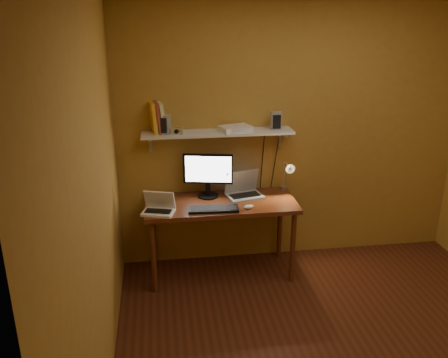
{
  "coord_description": "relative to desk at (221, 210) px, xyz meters",
  "views": [
    {
      "loc": [
        -1.29,
        -2.74,
        2.46
      ],
      "look_at": [
        -0.74,
        1.18,
        1.01
      ],
      "focal_mm": 38.0,
      "sensor_mm": 36.0,
      "label": 1
    }
  ],
  "objects": [
    {
      "name": "room",
      "position": [
        0.75,
        -1.28,
        0.64
      ],
      "size": [
        3.44,
        3.24,
        2.64
      ],
      "color": "#512314",
      "rests_on": "ground"
    },
    {
      "name": "desk",
      "position": [
        0.0,
        0.0,
        0.0
      ],
      "size": [
        1.4,
        0.6,
        0.75
      ],
      "color": "brown",
      "rests_on": "ground"
    },
    {
      "name": "wall_shelf",
      "position": [
        0.0,
        0.19,
        0.69
      ],
      "size": [
        1.4,
        0.25,
        0.21
      ],
      "color": "silver",
      "rests_on": "room"
    },
    {
      "name": "monitor",
      "position": [
        -0.1,
        0.15,
        0.32
      ],
      "size": [
        0.46,
        0.23,
        0.42
      ],
      "rotation": [
        0.0,
        0.0,
        -0.2
      ],
      "color": "black",
      "rests_on": "desk"
    },
    {
      "name": "laptop",
      "position": [
        0.23,
        0.12,
        0.15
      ],
      "size": [
        0.37,
        0.31,
        0.24
      ],
      "rotation": [
        0.0,
        0.0,
        0.23
      ],
      "color": "gray",
      "rests_on": "desk"
    },
    {
      "name": "netbook",
      "position": [
        -0.57,
        -0.15,
        0.14
      ],
      "size": [
        0.31,
        0.26,
        0.2
      ],
      "rotation": [
        0.0,
        0.0,
        -0.3
      ],
      "color": "white",
      "rests_on": "desk"
    },
    {
      "name": "keyboard",
      "position": [
        -0.09,
        -0.18,
        0.1
      ],
      "size": [
        0.45,
        0.18,
        0.02
      ],
      "primitive_type": "cube",
      "rotation": [
        0.0,
        0.0,
        -0.06
      ],
      "color": "black",
      "rests_on": "desk"
    },
    {
      "name": "mouse",
      "position": [
        0.23,
        -0.18,
        0.1
      ],
      "size": [
        0.1,
        0.08,
        0.03
      ],
      "primitive_type": "ellipsoid",
      "rotation": [
        0.0,
        0.0,
        0.25
      ],
      "color": "white",
      "rests_on": "desk"
    },
    {
      "name": "desk_lamp",
      "position": [
        0.66,
        0.13,
        0.29
      ],
      "size": [
        0.09,
        0.23,
        0.38
      ],
      "color": "silver",
      "rests_on": "desk"
    },
    {
      "name": "speaker_left",
      "position": [
        -0.49,
        0.18,
        0.8
      ],
      "size": [
        0.12,
        0.12,
        0.17
      ],
      "primitive_type": "cube",
      "rotation": [
        0.0,
        0.0,
        -0.34
      ],
      "color": "gray",
      "rests_on": "wall_shelf"
    },
    {
      "name": "speaker_right",
      "position": [
        0.54,
        0.19,
        0.79
      ],
      "size": [
        0.1,
        0.1,
        0.17
      ],
      "primitive_type": "cube",
      "rotation": [
        0.0,
        0.0,
        -0.07
      ],
      "color": "gray",
      "rests_on": "wall_shelf"
    },
    {
      "name": "books",
      "position": [
        -0.54,
        0.22,
        0.85
      ],
      "size": [
        0.17,
        0.2,
        0.28
      ],
      "color": "gold",
      "rests_on": "wall_shelf"
    },
    {
      "name": "shelf_camera",
      "position": [
        -0.38,
        0.13,
        0.74
      ],
      "size": [
        0.11,
        0.07,
        0.06
      ],
      "color": "silver",
      "rests_on": "wall_shelf"
    },
    {
      "name": "router",
      "position": [
        0.16,
        0.19,
        0.73
      ],
      "size": [
        0.33,
        0.26,
        0.05
      ],
      "primitive_type": "cube",
      "rotation": [
        0.0,
        0.0,
        0.31
      ],
      "color": "white",
      "rests_on": "wall_shelf"
    }
  ]
}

